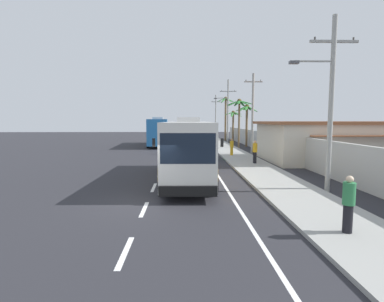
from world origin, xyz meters
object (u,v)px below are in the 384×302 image
(pedestrian_midwalk, at_px, (255,151))
(motorcycle_beside_bus, at_px, (215,152))
(palm_second, at_px, (233,119))
(coach_bus_far_lane, at_px, (158,131))
(utility_pole_nearest, at_px, (330,99))
(palm_fourth, at_px, (226,111))
(utility_pole_mid, at_px, (253,113))
(palm_nearest, at_px, (247,116))
(coach_bus_foreground, at_px, (189,147))
(roadside_building, at_px, (341,141))
(utility_pole_distant, at_px, (216,115))
(pedestrian_far_walk, at_px, (349,203))
(pedestrian_near_kerb, at_px, (232,147))
(utility_pole_far, at_px, (227,110))
(palm_third, at_px, (239,110))

(pedestrian_midwalk, bearing_deg, motorcycle_beside_bus, -171.43)
(pedestrian_midwalk, bearing_deg, palm_second, 142.85)
(coach_bus_far_lane, height_order, utility_pole_nearest, utility_pole_nearest)
(palm_fourth, bearing_deg, utility_pole_mid, -90.83)
(pedestrian_midwalk, xyz_separation_m, palm_nearest, (2.87, 16.61, 3.06))
(coach_bus_foreground, xyz_separation_m, roadside_building, (13.39, 7.70, -0.19))
(motorcycle_beside_bus, relative_size, palm_second, 0.38)
(motorcycle_beside_bus, bearing_deg, coach_bus_foreground, -105.62)
(coach_bus_foreground, distance_m, palm_nearest, 23.76)
(utility_pole_distant, distance_m, roadside_building, 38.09)
(coach_bus_foreground, bearing_deg, pedestrian_far_walk, -62.79)
(coach_bus_foreground, xyz_separation_m, pedestrian_midwalk, (5.34, 5.58, -0.84))
(palm_second, height_order, roadside_building, palm_second)
(pedestrian_near_kerb, relative_size, utility_pole_mid, 0.19)
(pedestrian_far_walk, bearing_deg, utility_pole_nearest, -98.13)
(pedestrian_near_kerb, distance_m, roadside_building, 9.64)
(utility_pole_mid, bearing_deg, roadside_building, -37.99)
(motorcycle_beside_bus, xyz_separation_m, utility_pole_mid, (4.29, 3.88, 3.66))
(utility_pole_distant, xyz_separation_m, roadside_building, (6.88, -37.36, -2.87))
(motorcycle_beside_bus, xyz_separation_m, palm_nearest, (5.70, 13.22, 3.49))
(coach_bus_far_lane, relative_size, utility_pole_far, 1.22)
(palm_second, bearing_deg, utility_pole_distant, 96.73)
(pedestrian_far_walk, xyz_separation_m, utility_pole_distant, (1.89, 54.05, 3.56))
(utility_pole_distant, bearing_deg, motorcycle_beside_bus, -96.34)
(coach_bus_far_lane, relative_size, palm_second, 2.31)
(palm_nearest, relative_size, palm_fourth, 0.74)
(palm_fourth, height_order, roadside_building, palm_fourth)
(coach_bus_far_lane, xyz_separation_m, utility_pole_far, (10.38, 4.96, 3.16))
(roadside_building, bearing_deg, pedestrian_midwalk, -165.25)
(pedestrian_near_kerb, distance_m, utility_pole_distant, 34.20)
(palm_nearest, bearing_deg, utility_pole_distant, 94.24)
(palm_nearest, xyz_separation_m, palm_second, (-0.17, 9.93, -0.39))
(pedestrian_near_kerb, relative_size, utility_pole_far, 0.16)
(roadside_building, bearing_deg, palm_fourth, 103.13)
(utility_pole_mid, bearing_deg, utility_pole_distant, 90.51)
(utility_pole_mid, relative_size, palm_fourth, 1.08)
(motorcycle_beside_bus, xyz_separation_m, palm_second, (5.54, 23.15, 3.10))
(palm_nearest, distance_m, palm_third, 3.35)
(roadside_building, bearing_deg, utility_pole_nearest, -121.22)
(motorcycle_beside_bus, height_order, roadside_building, roadside_building)
(utility_pole_nearest, bearing_deg, utility_pole_distant, 90.28)
(palm_second, bearing_deg, pedestrian_far_walk, -94.76)
(coach_bus_far_lane, relative_size, palm_fourth, 1.56)
(pedestrian_midwalk, relative_size, utility_pole_nearest, 0.21)
(pedestrian_far_walk, height_order, utility_pole_distant, utility_pole_distant)
(pedestrian_midwalk, distance_m, utility_pole_far, 23.77)
(utility_pole_nearest, distance_m, palm_nearest, 25.49)
(pedestrian_midwalk, relative_size, palm_third, 0.29)
(pedestrian_far_walk, relative_size, palm_second, 0.34)
(pedestrian_near_kerb, distance_m, utility_pole_nearest, 14.99)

